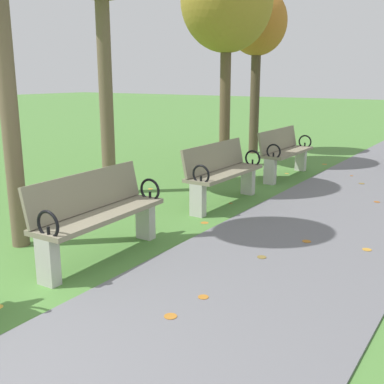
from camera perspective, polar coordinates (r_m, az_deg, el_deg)
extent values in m
cube|color=gray|center=(4.91, -10.91, -2.75)|extent=(0.50, 1.62, 0.05)
cube|color=gray|center=(4.98, -12.66, 0.07)|extent=(0.19, 1.60, 0.40)
cube|color=#B7B5AD|center=(4.50, -17.09, -8.05)|extent=(0.20, 0.13, 0.45)
cube|color=#B7B5AD|center=(5.53, -5.68, -3.39)|extent=(0.20, 0.13, 0.45)
torus|color=black|center=(4.33, -17.10, -3.81)|extent=(0.27, 0.04, 0.27)
cylinder|color=black|center=(4.35, -17.02, -4.82)|extent=(0.03, 0.03, 0.12)
torus|color=black|center=(5.41, -5.13, 0.26)|extent=(0.27, 0.04, 0.27)
cylinder|color=black|center=(5.43, -5.12, -0.56)|extent=(0.03, 0.03, 0.12)
cube|color=gray|center=(6.93, 4.08, 2.32)|extent=(0.45, 1.60, 0.05)
cube|color=gray|center=(6.98, 2.75, 4.30)|extent=(0.13, 1.60, 0.40)
cube|color=#B7B5AD|center=(6.37, 0.72, -0.99)|extent=(0.20, 0.12, 0.45)
cube|color=#B7B5AD|center=(7.62, 6.82, 1.39)|extent=(0.20, 0.12, 0.45)
torus|color=black|center=(6.24, 1.09, 2.14)|extent=(0.27, 0.03, 0.27)
cylinder|color=black|center=(6.26, 1.09, 1.42)|extent=(0.03, 0.03, 0.12)
torus|color=black|center=(7.54, 7.37, 4.07)|extent=(0.27, 0.03, 0.27)
cylinder|color=black|center=(7.56, 7.35, 3.47)|extent=(0.03, 0.03, 0.12)
cube|color=gray|center=(9.03, 11.47, 4.77)|extent=(0.45, 1.60, 0.05)
cube|color=gray|center=(9.07, 10.42, 6.30)|extent=(0.13, 1.60, 0.40)
cube|color=#B7B5AD|center=(8.40, 9.46, 2.46)|extent=(0.20, 0.12, 0.45)
cube|color=#B7B5AD|center=(9.75, 13.07, 3.86)|extent=(0.20, 0.12, 0.45)
torus|color=black|center=(8.30, 9.88, 4.86)|extent=(0.27, 0.03, 0.27)
cylinder|color=black|center=(8.31, 9.85, 4.32)|extent=(0.03, 0.03, 0.12)
torus|color=black|center=(9.69, 13.56, 5.96)|extent=(0.27, 0.03, 0.27)
cylinder|color=black|center=(9.70, 13.53, 5.49)|extent=(0.03, 0.03, 0.12)
cylinder|color=brown|center=(5.38, -21.72, 13.54)|extent=(0.19, 0.19, 3.83)
cylinder|color=brown|center=(7.61, -10.44, 12.20)|extent=(0.22, 0.22, 3.33)
cylinder|color=brown|center=(9.93, 4.03, 10.85)|extent=(0.22, 0.22, 2.68)
ellipsoid|color=olive|center=(10.03, 4.24, 22.24)|extent=(1.83, 1.83, 2.02)
cylinder|color=#4C3D2D|center=(11.75, 7.63, 11.06)|extent=(0.23, 0.23, 2.61)
ellipsoid|color=#B26B28|center=(11.80, 7.92, 19.81)|extent=(1.41, 1.41, 1.55)
cylinder|color=#AD6B23|center=(6.14, 1.54, -3.73)|extent=(0.13, 0.13, 0.00)
cylinder|color=#AD6B23|center=(6.85, -14.57, -2.30)|extent=(0.10, 0.10, 0.00)
cylinder|color=#BC842D|center=(7.10, -7.03, -1.40)|extent=(0.15, 0.15, 0.00)
cylinder|color=#BC842D|center=(9.42, 11.43, 2.22)|extent=(0.09, 0.09, 0.00)
cylinder|color=#AD6B23|center=(10.62, 15.80, 3.27)|extent=(0.15, 0.15, 0.00)
cylinder|color=#BC842D|center=(8.00, -5.07, 0.40)|extent=(0.11, 0.11, 0.00)
cylinder|color=#93511E|center=(7.09, 4.70, -1.36)|extent=(0.08, 0.08, 0.00)
cylinder|color=brown|center=(8.79, 19.90, 0.98)|extent=(0.15, 0.15, 0.00)
cylinder|color=#93511E|center=(9.43, 18.81, 1.89)|extent=(0.07, 0.07, 0.00)
cylinder|color=#BC842D|center=(5.49, 20.48, -6.57)|extent=(0.14, 0.14, 0.00)
cylinder|color=#AD6B23|center=(3.82, -2.62, -14.83)|extent=(0.15, 0.15, 0.00)
cylinder|color=#AD6B23|center=(4.12, 1.38, -12.62)|extent=(0.13, 0.13, 0.00)
cylinder|color=brown|center=(5.00, 8.47, -7.82)|extent=(0.11, 0.11, 0.00)
cylinder|color=#93511E|center=(7.59, 21.54, -1.12)|extent=(0.12, 0.12, 0.00)
cylinder|color=#AD6B23|center=(5.56, 13.75, -5.83)|extent=(0.10, 0.10, 0.00)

